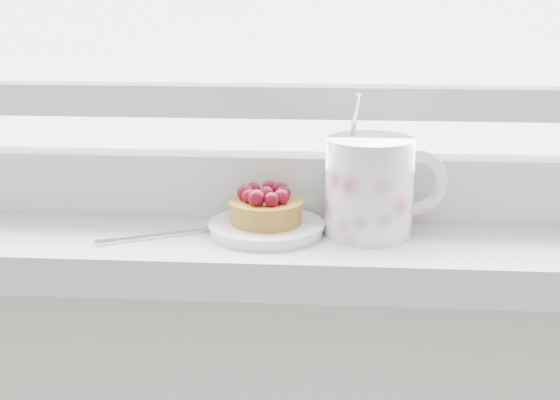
# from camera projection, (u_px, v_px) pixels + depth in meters

# --- Properties ---
(saucer) EXTENTS (0.12, 0.12, 0.01)m
(saucer) POSITION_uv_depth(u_px,v_px,m) (266.00, 228.00, 0.83)
(saucer) COLOR white
(saucer) RESTS_ON windowsill
(raspberry_tart) EXTENTS (0.08, 0.08, 0.04)m
(raspberry_tart) POSITION_uv_depth(u_px,v_px,m) (266.00, 206.00, 0.82)
(raspberry_tart) COLOR brown
(raspberry_tart) RESTS_ON saucer
(floral_mug) EXTENTS (0.14, 0.11, 0.15)m
(floral_mug) POSITION_uv_depth(u_px,v_px,m) (373.00, 185.00, 0.81)
(floral_mug) COLOR silver
(floral_mug) RESTS_ON windowsill
(fork) EXTENTS (0.16, 0.09, 0.00)m
(fork) POSITION_uv_depth(u_px,v_px,m) (178.00, 233.00, 0.82)
(fork) COLOR silver
(fork) RESTS_ON windowsill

